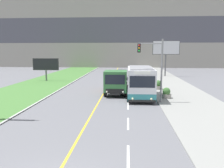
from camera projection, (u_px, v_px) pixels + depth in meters
apartment_block_background at (119, 33)px, 63.54m from camera, size 80.00×8.04×19.61m
city_bus at (140, 82)px, 21.97m from camera, size 2.66×6.13×3.14m
dump_truck at (116, 82)px, 23.64m from camera, size 2.43×6.45×2.68m
car_distant at (121, 75)px, 37.15m from camera, size 1.80×4.30×1.45m
traffic_light_mast at (155, 63)px, 19.57m from camera, size 2.28×0.32×5.79m
billboard_large at (166, 49)px, 39.76m from camera, size 4.86×0.24×6.54m
billboard_small at (46, 65)px, 34.19m from camera, size 4.10×0.24×3.57m
planter_round_near at (166, 93)px, 21.76m from camera, size 0.98×0.98×1.05m
planter_round_second at (158, 85)px, 26.74m from camera, size 1.02×1.02×1.10m
planter_round_third at (154, 80)px, 31.71m from camera, size 1.05×1.05×1.10m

